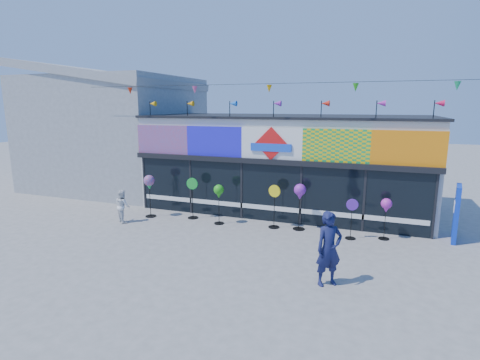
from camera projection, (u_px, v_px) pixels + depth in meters
The scene contains 13 objects.
ground at pixel (241, 252), 11.77m from camera, with size 80.00×80.00×0.00m, color slate.
kite_shop at pixel (286, 161), 16.83m from camera, with size 16.00×5.70×5.31m.
neighbour_building at pixel (116, 129), 20.96m from camera, with size 8.18×7.20×6.87m.
blue_sign at pixel (456, 213), 12.55m from camera, with size 0.30×0.98×1.93m.
spinner_0 at pixel (149, 184), 15.25m from camera, with size 0.44×0.44×1.75m.
spinner_1 at pixel (193, 197), 15.13m from camera, with size 0.47×0.43×1.68m.
spinner_2 at pixel (219, 193), 14.34m from camera, with size 0.39×0.39×1.56m.
spinner_3 at pixel (274, 205), 13.96m from camera, with size 0.46×0.42×1.64m.
spinner_4 at pixel (300, 193), 13.65m from camera, with size 0.44×0.44×1.73m.
spinner_5 at pixel (351, 218), 12.80m from camera, with size 0.40×0.36×1.42m.
spinner_6 at pixel (386, 207), 12.69m from camera, with size 0.37×0.37×1.44m.
adult_man at pixel (329, 249), 9.46m from camera, with size 0.71×0.46×1.94m, color #161A46.
child at pixel (123, 206), 14.71m from camera, with size 0.63×0.36×1.29m, color white.
Camera 1 is at (3.80, -10.42, 4.54)m, focal length 28.00 mm.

